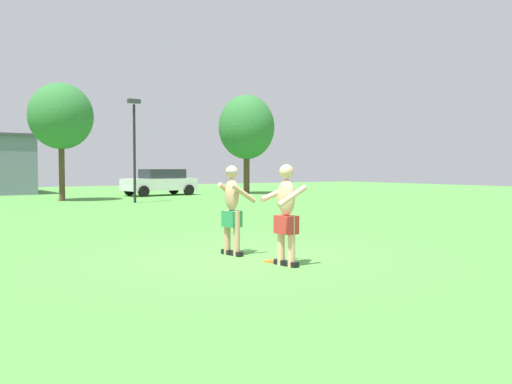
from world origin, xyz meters
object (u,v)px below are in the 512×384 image
at_px(tree_right_field, 61,117).
at_px(player_with_cap, 232,206).
at_px(tree_left_field, 247,127).
at_px(lamp_post, 134,138).
at_px(frisbee, 271,261).
at_px(player_in_red, 286,212).
at_px(car_white_near_post, 160,182).

bearing_deg(tree_right_field, player_with_cap, -94.25).
relative_size(player_with_cap, tree_left_field, 0.27).
height_order(player_with_cap, lamp_post, lamp_post).
relative_size(frisbee, tree_left_field, 0.04).
bearing_deg(lamp_post, player_in_red, -102.39).
bearing_deg(tree_right_field, car_white_near_post, 19.81).
bearing_deg(frisbee, tree_left_field, 58.54).
relative_size(player_in_red, lamp_post, 0.35).
relative_size(car_white_near_post, lamp_post, 0.91).
bearing_deg(tree_left_field, lamp_post, -153.29).
relative_size(player_with_cap, tree_right_field, 0.29).
bearing_deg(tree_left_field, car_white_near_post, 169.08).
relative_size(lamp_post, tree_right_field, 0.83).
distance_m(player_in_red, car_white_near_post, 23.83).
bearing_deg(player_in_red, car_white_near_post, 71.77).
bearing_deg(player_in_red, tree_right_field, 86.58).
relative_size(frisbee, car_white_near_post, 0.05).
distance_m(player_with_cap, player_in_red, 1.46).
distance_m(player_in_red, lamp_post, 17.47).
bearing_deg(lamp_post, tree_left_field, 26.71).
bearing_deg(player_in_red, tree_left_field, 59.06).
relative_size(player_in_red, car_white_near_post, 0.38).
distance_m(player_in_red, frisbee, 1.00).
height_order(player_in_red, tree_left_field, tree_left_field).
bearing_deg(tree_right_field, lamp_post, -54.05).
height_order(player_with_cap, tree_left_field, tree_left_field).
bearing_deg(player_with_cap, player_in_red, -82.47).
bearing_deg(tree_left_field, player_in_red, -120.94).
distance_m(frisbee, tree_left_field, 25.12).
xyz_separation_m(tree_left_field, tree_right_field, (-11.72, -1.19, -0.02)).
bearing_deg(tree_right_field, player_in_red, -93.42).
height_order(player_in_red, frisbee, player_in_red).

